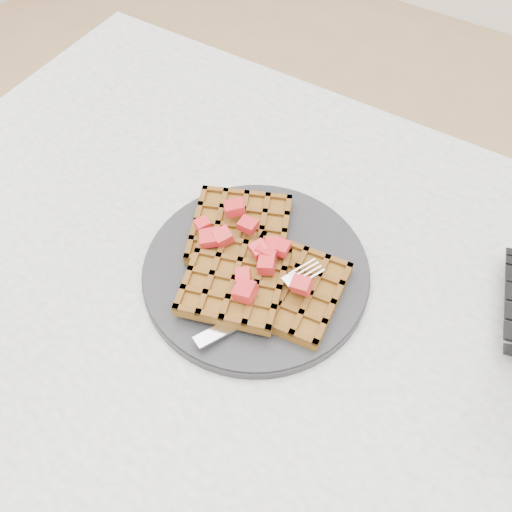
% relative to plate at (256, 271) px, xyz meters
% --- Properties ---
extents(ground, '(4.00, 4.00, 0.00)m').
position_rel_plate_xyz_m(ground, '(0.07, -0.03, -0.76)').
color(ground, tan).
rests_on(ground, ground).
extents(table, '(1.20, 0.80, 0.75)m').
position_rel_plate_xyz_m(table, '(0.07, -0.03, -0.12)').
color(table, silver).
rests_on(table, ground).
extents(plate, '(0.28, 0.28, 0.02)m').
position_rel_plate_xyz_m(plate, '(0.00, 0.00, 0.00)').
color(plate, black).
rests_on(plate, table).
extents(waffles, '(0.24, 0.22, 0.03)m').
position_rel_plate_xyz_m(waffles, '(0.00, -0.00, 0.02)').
color(waffles, brown).
rests_on(waffles, plate).
extents(strawberry_pile, '(0.15, 0.15, 0.02)m').
position_rel_plate_xyz_m(strawberry_pile, '(-0.00, 0.00, 0.05)').
color(strawberry_pile, '#A50008').
rests_on(strawberry_pile, waffles).
extents(fork, '(0.10, 0.17, 0.02)m').
position_rel_plate_xyz_m(fork, '(0.04, -0.04, 0.02)').
color(fork, silver).
rests_on(fork, plate).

